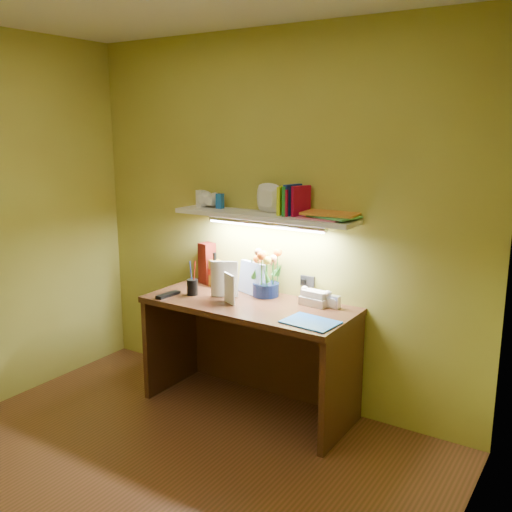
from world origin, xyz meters
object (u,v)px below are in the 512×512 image
Objects in this scene: desk at (249,356)px; flower_bouquet at (266,273)px; telephone at (316,296)px; whisky_bottle at (215,270)px; desk_clock at (334,302)px.

flower_bouquet reaches higher than desk.
telephone is at bearing 27.04° from desk.
telephone is 0.73× the size of whisky_bottle.
desk is at bearing -24.43° from whisky_bottle.
flower_bouquet is 1.74× the size of telephone.
desk_clock is 0.33× the size of whisky_bottle.
whisky_bottle is at bearing -174.66° from telephone.
whisky_bottle is at bearing -176.31° from desk_clock.
desk is 0.57m from flower_bouquet.
flower_bouquet is 0.43m from whisky_bottle.
flower_bouquet reaches higher than whisky_bottle.
telephone is at bearing 1.28° from flower_bouquet.
flower_bouquet reaches higher than desk_clock.
desk_clock is at bearing 0.29° from flower_bouquet.
desk is 5.62× the size of whisky_bottle.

